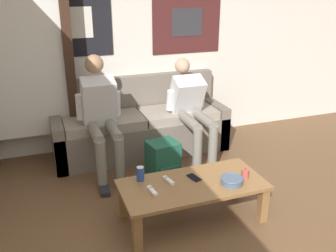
% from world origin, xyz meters
% --- Properties ---
extents(wall_back, '(10.00, 0.07, 2.55)m').
position_xyz_m(wall_back, '(-0.00, 2.89, 1.28)').
color(wall_back, silver).
rests_on(wall_back, ground_plane).
extents(door_frame, '(1.00, 0.10, 2.15)m').
position_xyz_m(door_frame, '(-1.33, 2.67, 1.20)').
color(door_frame, '#382319').
rests_on(door_frame, ground_plane).
extents(couch, '(2.02, 0.68, 0.87)m').
position_xyz_m(couch, '(-0.14, 2.55, 0.30)').
color(couch, '#70665B').
rests_on(couch, ground_plane).
extents(coffee_table, '(1.21, 0.58, 0.34)m').
position_xyz_m(coffee_table, '(-0.12, 1.05, 0.29)').
color(coffee_table, olive).
rests_on(coffee_table, ground_plane).
extents(person_seated_adult, '(0.47, 0.89, 1.22)m').
position_xyz_m(person_seated_adult, '(-0.65, 2.20, 0.66)').
color(person_seated_adult, gray).
rests_on(person_seated_adult, ground_plane).
extents(person_seated_teen, '(0.47, 0.95, 1.10)m').
position_xyz_m(person_seated_teen, '(0.36, 2.19, 0.60)').
color(person_seated_teen, gray).
rests_on(person_seated_teen, ground_plane).
extents(backpack, '(0.33, 0.32, 0.43)m').
position_xyz_m(backpack, '(-0.13, 1.75, 0.21)').
color(backpack, '#1E5642').
rests_on(backpack, ground_plane).
extents(ceramic_bowl, '(0.19, 0.19, 0.06)m').
position_xyz_m(ceramic_bowl, '(0.19, 0.94, 0.38)').
color(ceramic_bowl, '#475B75').
rests_on(ceramic_bowl, coffee_table).
extents(pillar_candle, '(0.07, 0.07, 0.09)m').
position_xyz_m(pillar_candle, '(0.34, 0.99, 0.38)').
color(pillar_candle, '#B24C42').
rests_on(pillar_candle, coffee_table).
extents(drink_can_blue, '(0.07, 0.07, 0.12)m').
position_xyz_m(drink_can_blue, '(-0.51, 1.25, 0.41)').
color(drink_can_blue, '#28479E').
rests_on(drink_can_blue, coffee_table).
extents(game_controller_near_left, '(0.05, 0.15, 0.03)m').
position_xyz_m(game_controller_near_left, '(-0.48, 1.04, 0.36)').
color(game_controller_near_left, white).
rests_on(game_controller_near_left, coffee_table).
extents(game_controller_near_right, '(0.06, 0.15, 0.03)m').
position_xyz_m(game_controller_near_right, '(-0.30, 1.15, 0.36)').
color(game_controller_near_right, white).
rests_on(game_controller_near_right, coffee_table).
extents(cell_phone, '(0.10, 0.15, 0.01)m').
position_xyz_m(cell_phone, '(-0.07, 1.13, 0.35)').
color(cell_phone, black).
rests_on(cell_phone, coffee_table).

